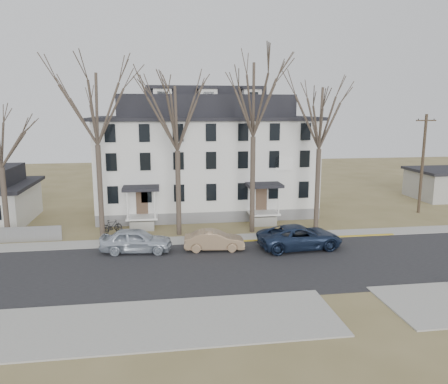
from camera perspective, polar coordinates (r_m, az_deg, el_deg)
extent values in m
plane|color=olive|center=(27.03, 5.93, -10.92)|extent=(120.00, 120.00, 0.00)
cube|color=#27272A|center=(28.84, 4.95, -9.48)|extent=(120.00, 10.00, 0.04)
cube|color=#A09F97|center=(34.40, 2.65, -6.06)|extent=(120.00, 2.00, 0.08)
cube|color=#A09F97|center=(21.80, -12.30, -16.72)|extent=(20.00, 5.00, 0.08)
cube|color=gold|center=(34.85, 11.08, -6.04)|extent=(14.00, 0.25, 0.06)
cube|color=slate|center=(43.57, -2.43, -1.76)|extent=(20.00, 10.00, 1.00)
cube|color=silver|center=(42.82, -2.48, 4.13)|extent=(20.00, 10.00, 8.00)
cube|color=black|center=(42.53, -2.53, 9.62)|extent=(20.80, 10.80, 0.30)
cube|color=black|center=(42.53, -2.54, 11.17)|extent=(16.00, 7.00, 2.00)
cube|color=black|center=(42.56, -2.55, 13.06)|extent=(11.00, 4.50, 0.80)
cube|color=white|center=(37.48, -10.66, -3.24)|extent=(2.60, 2.00, 0.16)
cube|color=white|center=(38.47, 5.18, -2.73)|extent=(2.60, 2.00, 0.16)
cube|color=white|center=(39.06, 7.84, 3.69)|extent=(1.60, 0.08, 1.20)
cylinder|color=#473B31|center=(35.00, -15.85, -0.04)|extent=(0.40, 0.40, 7.28)
cylinder|color=#473B31|center=(34.76, -5.99, -0.19)|extent=(0.40, 0.40, 6.76)
cylinder|color=#473B31|center=(35.41, 3.74, 0.90)|extent=(0.40, 0.40, 7.80)
cylinder|color=#473B31|center=(37.04, 12.08, 0.31)|extent=(0.40, 0.40, 6.76)
cylinder|color=#473B31|center=(36.74, -26.67, -1.53)|extent=(0.40, 0.40, 5.72)
cylinder|color=#3D3023|center=(45.95, 24.49, 3.31)|extent=(0.28, 0.28, 9.50)
cube|color=#3D3023|center=(45.66, 24.90, 8.47)|extent=(2.00, 0.12, 0.12)
imported|color=silver|center=(31.49, -11.40, -6.27)|extent=(5.16, 2.53, 1.69)
imported|color=#927556|center=(31.36, -1.28, -6.39)|extent=(4.40, 1.87, 1.41)
imported|color=#1A2741|center=(32.15, 9.89, -5.86)|extent=(6.29, 3.25, 1.69)
imported|color=black|center=(36.44, -14.36, -4.70)|extent=(1.76, 0.78, 0.90)
imported|color=black|center=(37.09, -14.45, -4.35)|extent=(1.72, 0.89, 0.99)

